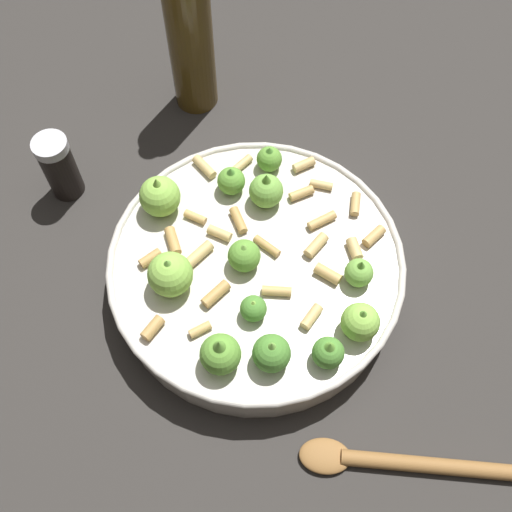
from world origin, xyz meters
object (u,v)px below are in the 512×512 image
at_px(cooking_pan, 255,269).
at_px(wooden_spoon, 400,463).
at_px(pepper_shaker, 59,167).
at_px(olive_oil_bottle, 190,38).

bearing_deg(cooking_pan, wooden_spoon, 73.22).
xyz_separation_m(cooking_pan, wooden_spoon, (0.07, 0.24, -0.03)).
relative_size(cooking_pan, pepper_shaker, 3.59).
bearing_deg(wooden_spoon, pepper_shaker, -93.68).
relative_size(pepper_shaker, wooden_spoon, 0.44).
relative_size(pepper_shaker, olive_oil_bottle, 0.37).
distance_m(cooking_pan, wooden_spoon, 0.25).
bearing_deg(olive_oil_bottle, wooden_spoon, 62.54).
xyz_separation_m(cooking_pan, pepper_shaker, (0.04, -0.27, 0.01)).
height_order(pepper_shaker, wooden_spoon, pepper_shaker).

